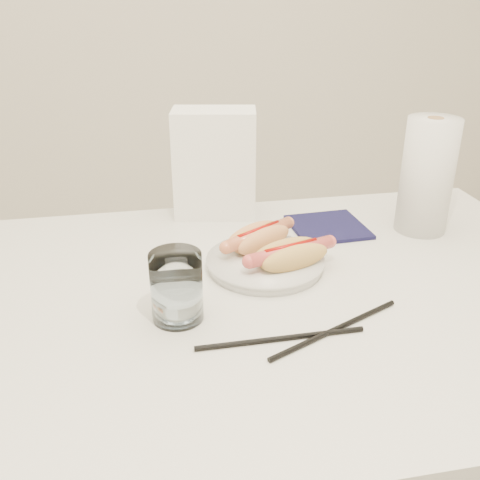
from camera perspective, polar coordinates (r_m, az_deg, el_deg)
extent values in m
cube|color=silver|center=(0.93, 2.14, -6.42)|extent=(1.20, 0.80, 0.04)
cylinder|color=silver|center=(1.45, -23.44, -13.71)|extent=(0.04, 0.04, 0.71)
cylinder|color=silver|center=(1.58, 18.73, -9.33)|extent=(0.04, 0.04, 0.71)
cylinder|color=silver|center=(0.99, 2.64, -2.52)|extent=(0.23, 0.23, 0.02)
ellipsoid|color=#EB9D5E|center=(1.01, 2.53, 0.03)|extent=(0.13, 0.10, 0.04)
ellipsoid|color=#EB9D5E|center=(1.02, 1.36, 0.55)|extent=(0.13, 0.10, 0.04)
ellipsoid|color=#EB9D5E|center=(1.02, 1.93, -0.23)|extent=(0.13, 0.10, 0.02)
cylinder|color=#D8744C|center=(1.01, 1.94, 0.57)|extent=(0.15, 0.11, 0.02)
cylinder|color=#990A05|center=(1.01, 1.95, 1.10)|extent=(0.09, 0.06, 0.01)
ellipsoid|color=#DDA956|center=(0.94, 5.80, -1.85)|extent=(0.14, 0.07, 0.05)
ellipsoid|color=#DDA956|center=(0.97, 4.83, -1.13)|extent=(0.14, 0.07, 0.05)
ellipsoid|color=#DDA956|center=(0.96, 5.28, -2.04)|extent=(0.13, 0.08, 0.02)
cylinder|color=#D14E4A|center=(0.95, 5.32, -1.18)|extent=(0.17, 0.07, 0.02)
cylinder|color=#990A05|center=(0.95, 5.35, -0.62)|extent=(0.10, 0.04, 0.01)
cylinder|color=silver|center=(0.83, -6.64, -4.88)|extent=(0.08, 0.08, 0.11)
cylinder|color=black|center=(0.80, 4.27, -10.21)|extent=(0.25, 0.01, 0.01)
cylinder|color=black|center=(0.83, 9.95, -9.14)|extent=(0.23, 0.11, 0.01)
cube|color=white|center=(1.18, -2.66, 7.97)|extent=(0.19, 0.13, 0.23)
cube|color=#111135|center=(1.16, 9.15, 1.36)|extent=(0.15, 0.15, 0.01)
cylinder|color=silver|center=(1.16, 18.93, 6.33)|extent=(0.11, 0.11, 0.23)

